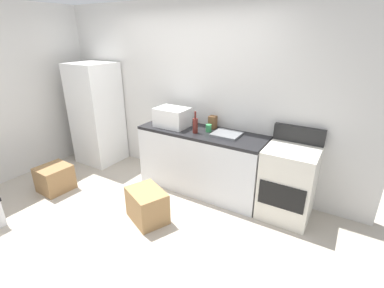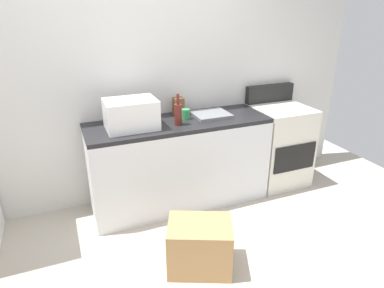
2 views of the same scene
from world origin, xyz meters
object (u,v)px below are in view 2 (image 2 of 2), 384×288
at_px(stove_oven, 278,144).
at_px(cardboard_box_large, 200,246).
at_px(wine_bottle, 178,114).
at_px(microwave, 131,114).
at_px(coffee_mug, 186,114).
at_px(knife_block, 178,106).

bearing_deg(stove_oven, cardboard_box_large, -144.94).
bearing_deg(cardboard_box_large, stove_oven, 35.06).
xyz_separation_m(stove_oven, wine_bottle, (-1.26, -0.11, 0.54)).
bearing_deg(cardboard_box_large, wine_bottle, 79.94).
xyz_separation_m(microwave, wine_bottle, (0.43, -0.07, -0.03)).
distance_m(stove_oven, wine_bottle, 1.38).
bearing_deg(stove_oven, wine_bottle, -174.93).
relative_size(stove_oven, coffee_mug, 11.00).
relative_size(knife_block, cardboard_box_large, 0.37).
xyz_separation_m(wine_bottle, cardboard_box_large, (-0.16, -0.88, -0.81)).
relative_size(wine_bottle, knife_block, 1.67).
height_order(stove_oven, wine_bottle, wine_bottle).
bearing_deg(stove_oven, knife_block, 170.94).
bearing_deg(knife_block, wine_bottle, -110.39).
height_order(microwave, coffee_mug, microwave).
bearing_deg(microwave, stove_oven, 1.33).
bearing_deg(coffee_mug, knife_block, 97.02).
xyz_separation_m(coffee_mug, cardboard_box_large, (-0.29, -1.02, -0.75)).
bearing_deg(coffee_mug, cardboard_box_large, -105.60).
xyz_separation_m(microwave, coffee_mug, (0.56, 0.07, -0.09)).
bearing_deg(cardboard_box_large, microwave, 105.83).
relative_size(stove_oven, microwave, 2.39).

